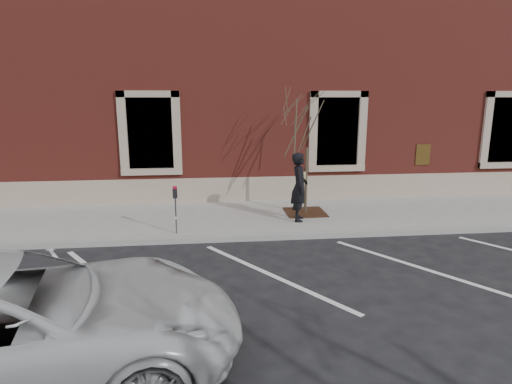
{
  "coord_description": "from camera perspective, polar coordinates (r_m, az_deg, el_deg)",
  "views": [
    {
      "loc": [
        -1.19,
        -10.17,
        3.54
      ],
      "look_at": [
        0.0,
        0.6,
        1.1
      ],
      "focal_mm": 30.0,
      "sensor_mm": 36.0,
      "label": 1
    }
  ],
  "objects": [
    {
      "name": "ground",
      "position": [
        10.84,
        0.35,
        -6.38
      ],
      "size": [
        120.0,
        120.0,
        0.0
      ],
      "primitive_type": "plane",
      "color": "#28282B",
      "rests_on": "ground"
    },
    {
      "name": "sidewalk_near",
      "position": [
        12.47,
        -0.58,
        -3.44
      ],
      "size": [
        40.0,
        3.5,
        0.15
      ],
      "primitive_type": "cube",
      "color": "#BBB9B0",
      "rests_on": "ground"
    },
    {
      "name": "curb_near",
      "position": [
        10.77,
        0.38,
        -6.09
      ],
      "size": [
        40.0,
        0.12,
        0.15
      ],
      "primitive_type": "cube",
      "color": "#9E9E99",
      "rests_on": "ground"
    },
    {
      "name": "parking_stripes",
      "position": [
        8.8,
        2.04,
        -11.01
      ],
      "size": [
        28.0,
        4.4,
        0.01
      ],
      "primitive_type": null,
      "color": "silver",
      "rests_on": "ground"
    },
    {
      "name": "building_civic",
      "position": [
        17.96,
        -2.58,
        14.13
      ],
      "size": [
        40.0,
        8.62,
        8.0
      ],
      "color": "maroon",
      "rests_on": "ground"
    },
    {
      "name": "man",
      "position": [
        11.8,
        5.79,
        0.67
      ],
      "size": [
        0.58,
        0.77,
        1.89
      ],
      "primitive_type": "imported",
      "rotation": [
        0.0,
        0.0,
        1.37
      ],
      "color": "black",
      "rests_on": "sidewalk_near"
    },
    {
      "name": "parking_meter",
      "position": [
        10.8,
        -10.71,
        -1.18
      ],
      "size": [
        0.11,
        0.08,
        1.21
      ],
      "rotation": [
        0.0,
        0.0,
        -0.27
      ],
      "color": "#595B60",
      "rests_on": "sidewalk_near"
    },
    {
      "name": "tree_grate",
      "position": [
        12.8,
        6.58,
        -2.69
      ],
      "size": [
        1.16,
        1.16,
        0.03
      ],
      "primitive_type": "cube",
      "color": "#3B2713",
      "rests_on": "sidewalk_near"
    },
    {
      "name": "sapling",
      "position": [
        12.38,
        6.87,
        8.32
      ],
      "size": [
        2.12,
        2.12,
        3.53
      ],
      "color": "#483C2C",
      "rests_on": "sidewalk_near"
    },
    {
      "name": "white_truck",
      "position": [
        6.23,
        -30.97,
        -15.19
      ],
      "size": [
        6.27,
        3.71,
        1.63
      ],
      "primitive_type": "imported",
      "rotation": [
        0.0,
        0.0,
        1.75
      ],
      "color": "silver",
      "rests_on": "ground"
    }
  ]
}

